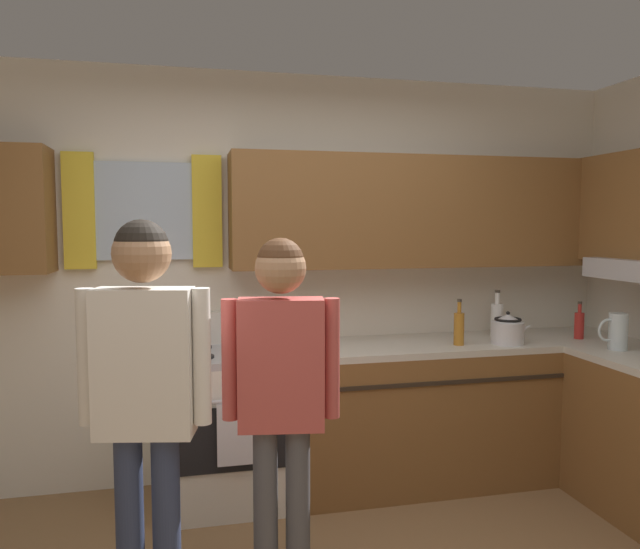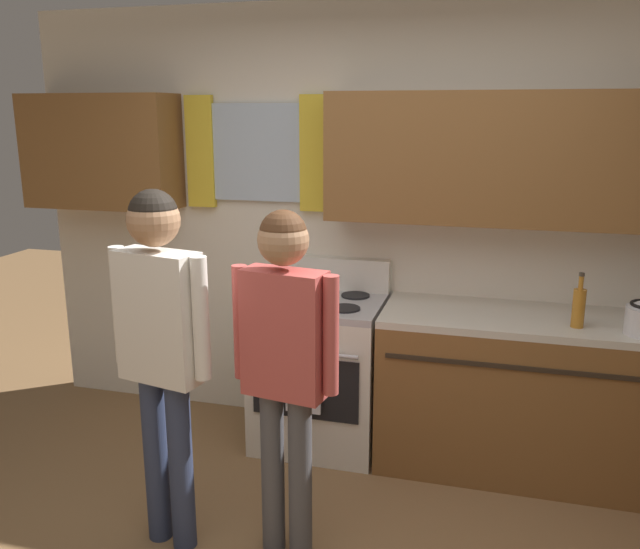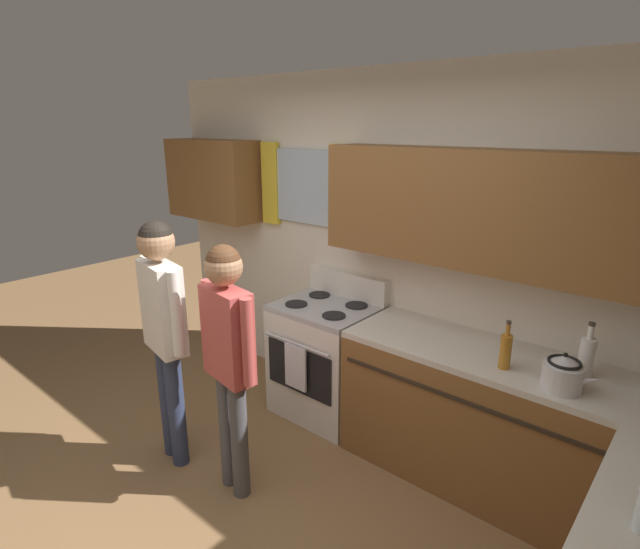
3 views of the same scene
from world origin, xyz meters
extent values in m
cube|color=silver|center=(0.00, 1.90, 1.30)|extent=(4.60, 0.10, 2.60)
cube|color=silver|center=(-0.81, 1.83, 1.73)|extent=(0.57, 0.03, 0.59)
cube|color=yellow|center=(-1.18, 1.82, 1.73)|extent=(0.18, 0.04, 0.69)
cube|color=yellow|center=(-0.44, 1.82, 1.73)|extent=(0.18, 0.04, 0.69)
cube|color=brown|center=(-1.81, 1.69, 1.73)|extent=(0.99, 0.32, 0.71)
cube|color=brown|center=(1.00, 1.69, 1.73)|extent=(2.61, 0.32, 0.71)
cube|color=brown|center=(1.18, 1.54, 0.43)|extent=(2.24, 0.62, 0.86)
cube|color=beige|center=(1.18, 1.54, 0.88)|extent=(2.24, 0.62, 0.04)
cube|color=#2D2319|center=(1.18, 1.23, 0.72)|extent=(2.12, 0.01, 0.02)
cube|color=silver|center=(-0.33, 1.54, 0.43)|extent=(0.73, 0.62, 0.86)
cube|color=black|center=(-0.33, 1.23, 0.48)|extent=(0.61, 0.01, 0.36)
cylinder|color=#ADADB2|center=(-0.33, 1.20, 0.70)|extent=(0.61, 0.02, 0.02)
cube|color=#ADADB2|center=(-0.33, 1.54, 0.88)|extent=(0.73, 0.62, 0.04)
cube|color=silver|center=(-0.33, 1.81, 1.00)|extent=(0.73, 0.08, 0.20)
cylinder|color=black|center=(-0.51, 1.40, 0.91)|extent=(0.17, 0.17, 0.01)
cylinder|color=black|center=(-0.15, 1.40, 0.91)|extent=(0.17, 0.17, 0.01)
cylinder|color=black|center=(-0.51, 1.68, 0.91)|extent=(0.17, 0.17, 0.01)
cylinder|color=black|center=(-0.15, 1.68, 0.91)|extent=(0.17, 0.17, 0.01)
cube|color=silver|center=(-0.33, 1.19, 0.52)|extent=(0.20, 0.02, 0.34)
cylinder|color=#B27223|center=(1.07, 1.41, 1.00)|extent=(0.06, 0.06, 0.20)
cylinder|color=#B27223|center=(1.07, 1.41, 1.14)|extent=(0.02, 0.02, 0.07)
cylinder|color=#3F382D|center=(1.07, 1.41, 1.18)|extent=(0.03, 0.03, 0.02)
cylinder|color=#2D3856|center=(-0.67, 0.40, 0.41)|extent=(0.11, 0.11, 0.82)
cylinder|color=#2D3856|center=(-0.82, 0.43, 0.41)|extent=(0.11, 0.11, 0.82)
cube|color=white|center=(-0.75, 0.42, 1.11)|extent=(0.40, 0.23, 0.58)
cylinder|color=white|center=(-0.53, 0.37, 1.13)|extent=(0.07, 0.07, 0.53)
cylinder|color=white|center=(-0.96, 0.46, 1.13)|extent=(0.07, 0.07, 0.53)
sphere|color=#A87A56|center=(-0.75, 0.42, 1.53)|extent=(0.23, 0.23, 0.23)
sphere|color=black|center=(-0.75, 0.42, 1.56)|extent=(0.21, 0.21, 0.21)
cylinder|color=#4C4C51|center=(-0.13, 0.47, 0.39)|extent=(0.11, 0.11, 0.78)
cylinder|color=#4C4C51|center=(-0.27, 0.49, 0.39)|extent=(0.11, 0.11, 0.78)
cube|color=#BF4C47|center=(-0.20, 0.48, 1.06)|extent=(0.38, 0.21, 0.55)
cylinder|color=#BF4C47|center=(0.01, 0.45, 1.08)|extent=(0.07, 0.07, 0.51)
cylinder|color=#BF4C47|center=(-0.41, 0.52, 1.08)|extent=(0.07, 0.07, 0.51)
sphere|color=#A87A56|center=(-0.20, 0.48, 1.46)|extent=(0.22, 0.22, 0.22)
sphere|color=#4C2D19|center=(-0.20, 0.48, 1.49)|extent=(0.20, 0.20, 0.20)
camera|label=1|loc=(-0.59, -1.97, 1.64)|focal=33.64mm
camera|label=2|loc=(0.65, -2.03, 1.98)|focal=36.98mm
camera|label=3|loc=(1.90, -1.17, 2.22)|focal=27.81mm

